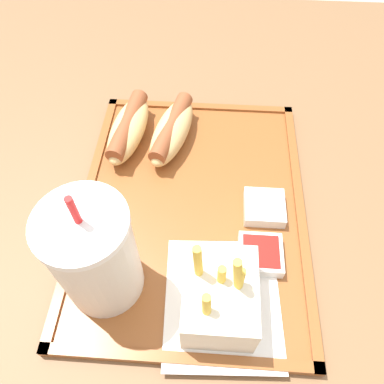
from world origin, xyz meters
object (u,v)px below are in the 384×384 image
(soda_cup, at_px, (95,256))
(hot_dog_far, at_px, (128,128))
(hot_dog_near, at_px, (172,130))
(sauce_cup_ketchup, at_px, (260,254))
(fries_carton, at_px, (216,296))
(sauce_cup_mayo, at_px, (264,207))

(soda_cup, relative_size, hot_dog_far, 1.19)
(hot_dog_near, distance_m, sauce_cup_ketchup, 0.23)
(fries_carton, bearing_deg, hot_dog_near, 15.91)
(soda_cup, distance_m, sauce_cup_ketchup, 0.20)
(sauce_cup_mayo, xyz_separation_m, sauce_cup_ketchup, (-0.07, 0.01, 0.00))
(hot_dog_far, relative_size, sauce_cup_mayo, 2.76)
(soda_cup, bearing_deg, hot_dog_far, 2.61)
(soda_cup, height_order, hot_dog_near, soda_cup)
(soda_cup, xyz_separation_m, sauce_cup_mayo, (0.11, -0.19, -0.06))
(sauce_cup_mayo, bearing_deg, fries_carton, 155.33)
(soda_cup, relative_size, hot_dog_near, 1.17)
(hot_dog_far, bearing_deg, fries_carton, -151.48)
(hot_dog_near, height_order, sauce_cup_mayo, hot_dog_near)
(sauce_cup_mayo, bearing_deg, hot_dog_far, 59.03)
(soda_cup, relative_size, sauce_cup_mayo, 3.28)
(sauce_cup_mayo, distance_m, sauce_cup_ketchup, 0.07)
(soda_cup, xyz_separation_m, sauce_cup_ketchup, (0.04, -0.18, -0.06))
(hot_dog_near, relative_size, fries_carton, 1.33)
(soda_cup, xyz_separation_m, hot_dog_far, (0.23, 0.01, -0.05))
(fries_carton, distance_m, sauce_cup_mayo, 0.15)
(fries_carton, xyz_separation_m, sauce_cup_ketchup, (0.07, -0.05, -0.02))
(hot_dog_near, height_order, fries_carton, fries_carton)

